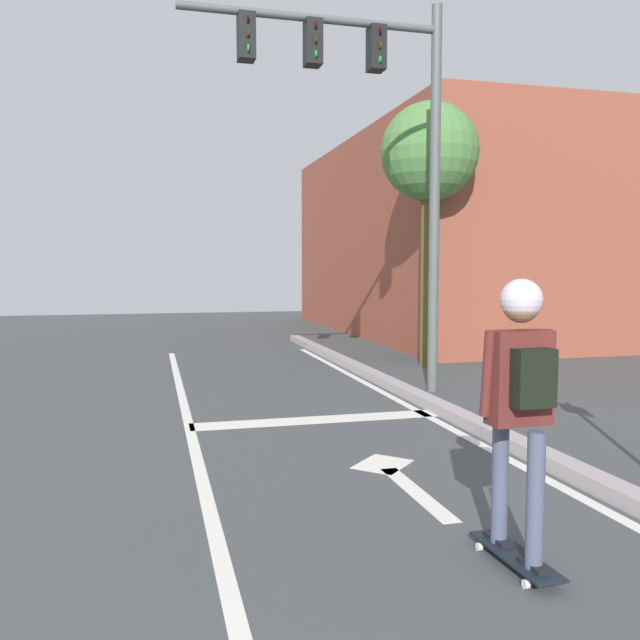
% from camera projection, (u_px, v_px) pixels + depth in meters
% --- Properties ---
extents(lane_line_center, '(0.12, 20.00, 0.01)m').
position_uv_depth(lane_line_center, '(209.00, 509.00, 5.22)').
color(lane_line_center, silver).
rests_on(lane_line_center, ground).
extents(lane_line_curbside, '(0.12, 20.00, 0.01)m').
position_uv_depth(lane_line_curbside, '(545.00, 479.00, 5.98)').
color(lane_line_curbside, silver).
rests_on(lane_line_curbside, ground).
extents(stop_bar, '(3.20, 0.40, 0.01)m').
position_uv_depth(stop_bar, '(317.00, 420.00, 8.32)').
color(stop_bar, silver).
rests_on(stop_bar, ground).
extents(lane_arrow_stem, '(0.16, 1.40, 0.01)m').
position_uv_depth(lane_arrow_stem, '(417.00, 492.00, 5.61)').
color(lane_arrow_stem, silver).
rests_on(lane_arrow_stem, ground).
extents(lane_arrow_head, '(0.71, 0.71, 0.01)m').
position_uv_depth(lane_arrow_head, '(383.00, 464.00, 6.43)').
color(lane_arrow_head, silver).
rests_on(lane_arrow_head, ground).
extents(curb_strip, '(0.24, 24.00, 0.14)m').
position_uv_depth(curb_strip, '(569.00, 469.00, 6.04)').
color(curb_strip, '#9F9698').
rests_on(curb_strip, ground).
extents(skateboard, '(0.25, 0.82, 0.08)m').
position_uv_depth(skateboard, '(515.00, 556.00, 4.21)').
color(skateboard, black).
rests_on(skateboard, ground).
extents(skater, '(0.49, 0.64, 1.78)m').
position_uv_depth(skater, '(521.00, 379.00, 4.11)').
color(skater, '#464F66').
rests_on(skater, skateboard).
extents(traffic_signal_mast, '(3.95, 0.34, 5.91)m').
position_uv_depth(traffic_signal_mast, '(369.00, 113.00, 9.73)').
color(traffic_signal_mast, '#4F5755').
rests_on(traffic_signal_mast, ground).
extents(roadside_tree, '(1.91, 1.91, 5.14)m').
position_uv_depth(roadside_tree, '(429.00, 158.00, 12.66)').
color(roadside_tree, brown).
rests_on(roadside_tree, ground).
extents(building_block, '(9.10, 12.35, 5.68)m').
position_uv_depth(building_block, '(490.00, 239.00, 20.20)').
color(building_block, brown).
rests_on(building_block, ground).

